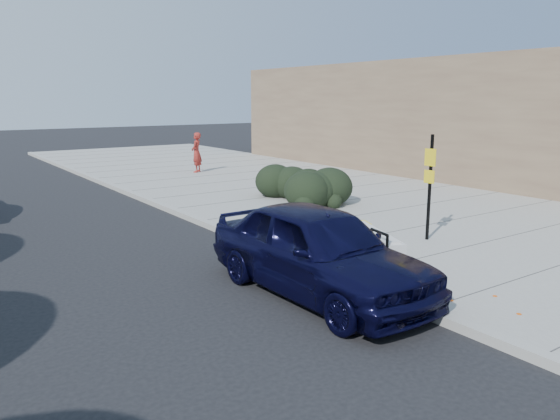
# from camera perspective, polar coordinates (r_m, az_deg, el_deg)

# --- Properties ---
(ground) EXTENTS (120.00, 120.00, 0.00)m
(ground) POSITION_cam_1_polar(r_m,az_deg,el_deg) (10.75, 6.90, -7.65)
(ground) COLOR black
(ground) RESTS_ON ground
(sidewalk_near) EXTENTS (11.20, 50.00, 0.15)m
(sidewalk_near) POSITION_cam_1_polar(r_m,az_deg,el_deg) (17.97, 9.61, 0.38)
(sidewalk_near) COLOR gray
(sidewalk_near) RESTS_ON ground
(curb_near) EXTENTS (0.22, 50.00, 0.17)m
(curb_near) POSITION_cam_1_polar(r_m,az_deg,el_deg) (14.66, -6.22, -2.03)
(curb_near) COLOR #9E9E99
(curb_near) RESTS_ON ground
(bench) EXTENTS (1.21, 2.16, 0.65)m
(bench) POSITION_cam_1_polar(r_m,az_deg,el_deg) (11.59, 9.77, -2.86)
(bench) COLOR gray
(bench) RESTS_ON sidewalk_near
(bike_rack) EXTENTS (0.17, 0.59, 0.88)m
(bike_rack) POSITION_cam_1_polar(r_m,az_deg,el_deg) (10.77, 10.29, -3.95)
(bike_rack) COLOR black
(bike_rack) RESTS_ON sidewalk_near
(sign_post) EXTENTS (0.11, 0.29, 2.55)m
(sign_post) POSITION_cam_1_polar(r_m,az_deg,el_deg) (13.49, 15.37, 2.97)
(sign_post) COLOR black
(sign_post) RESTS_ON sidewalk_near
(hedge) EXTENTS (2.02, 3.72, 1.36)m
(hedge) POSITION_cam_1_polar(r_m,az_deg,el_deg) (18.31, 1.70, 3.14)
(hedge) COLOR black
(hedge) RESTS_ON sidewalk_near
(sedan_navy) EXTENTS (2.08, 4.94, 1.67)m
(sedan_navy) POSITION_cam_1_polar(r_m,az_deg,el_deg) (9.91, 4.01, -4.19)
(sedan_navy) COLOR black
(sedan_navy) RESTS_ON ground
(pedestrian) EXTENTS (0.78, 0.78, 1.83)m
(pedestrian) POSITION_cam_1_polar(r_m,az_deg,el_deg) (25.56, -8.72, 5.97)
(pedestrian) COLOR maroon
(pedestrian) RESTS_ON sidewalk_near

